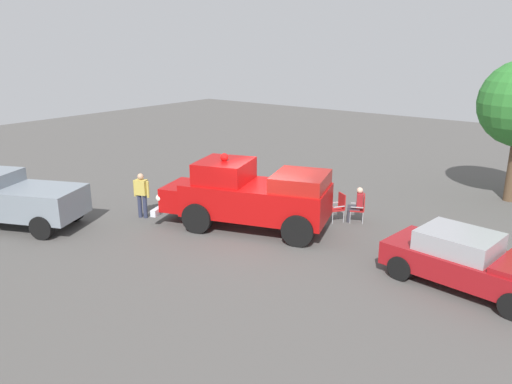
% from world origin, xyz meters
% --- Properties ---
extents(ground_plane, '(60.00, 60.00, 0.00)m').
position_xyz_m(ground_plane, '(0.00, 0.00, 0.00)').
color(ground_plane, '#514F4C').
extents(vintage_fire_truck, '(3.95, 6.33, 2.59)m').
position_xyz_m(vintage_fire_truck, '(0.06, 0.63, 1.20)').
color(vintage_fire_truck, black).
rests_on(vintage_fire_truck, ground).
extents(classic_hot_rod, '(2.41, 4.56, 1.46)m').
position_xyz_m(classic_hot_rod, '(0.07, -6.63, 0.75)').
color(classic_hot_rod, black).
rests_on(classic_hot_rod, ground).
extents(parked_pickup, '(3.60, 5.12, 1.90)m').
position_xyz_m(parked_pickup, '(-4.73, 7.24, 0.99)').
color(parked_pickup, black).
rests_on(parked_pickup, ground).
extents(lawn_chair_near_truck, '(0.66, 0.66, 1.02)m').
position_xyz_m(lawn_chair_near_truck, '(2.92, -2.16, 0.59)').
color(lawn_chair_near_truck, '#B7BABF').
rests_on(lawn_chair_near_truck, ground).
extents(lawn_chair_by_car, '(0.68, 0.68, 1.02)m').
position_xyz_m(lawn_chair_by_car, '(2.46, 4.20, 0.59)').
color(lawn_chair_by_car, '#B7BABF').
rests_on(lawn_chair_by_car, ground).
extents(lawn_chair_spare, '(0.68, 0.68, 1.02)m').
position_xyz_m(lawn_chair_spare, '(2.56, -1.49, 0.59)').
color(lawn_chair_spare, '#B7BABF').
rests_on(lawn_chair_spare, ground).
extents(spectator_seated, '(0.57, 0.64, 1.29)m').
position_xyz_m(spectator_seated, '(2.86, -2.04, 0.70)').
color(spectator_seated, '#383842').
rests_on(spectator_seated, ground).
extents(spectator_standing, '(0.38, 0.64, 1.68)m').
position_xyz_m(spectator_standing, '(-1.49, 4.42, 0.96)').
color(spectator_standing, '#2D334C').
rests_on(spectator_standing, ground).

